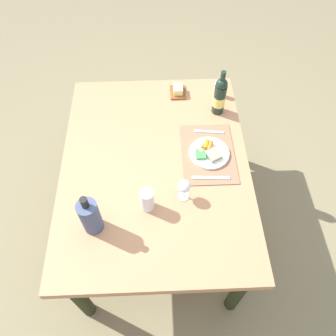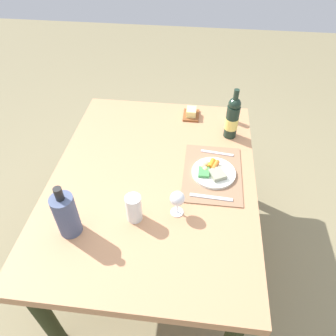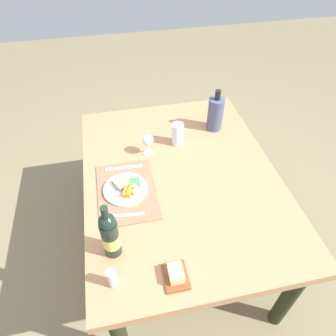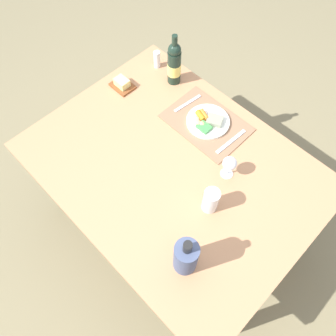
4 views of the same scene
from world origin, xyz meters
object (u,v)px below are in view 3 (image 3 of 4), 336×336
knife (126,215)px  wine_glass (148,141)px  dinner_plate (126,188)px  fork (124,168)px  salt_shaker (112,278)px  wine_bottle (110,235)px  butter_dish (176,275)px  cooler_bottle (215,114)px  dining_table (181,185)px  water_tumbler (177,135)px

knife → wine_glass: wine_glass is taller
dinner_plate → fork: (-0.17, 0.00, -0.01)m
knife → wine_glass: (-0.43, 0.18, 0.09)m
salt_shaker → wine_glass: 0.81m
knife → wine_bottle: (0.18, -0.07, 0.12)m
dinner_plate → wine_bottle: 0.37m
dinner_plate → butter_dish: bearing=15.9°
cooler_bottle → wine_glass: 0.48m
cooler_bottle → dining_table: bearing=-39.9°
water_tumbler → wine_glass: 0.20m
water_tumbler → cooler_bottle: cooler_bottle is taller
salt_shaker → dining_table: bearing=142.8°
dinner_plate → cooler_bottle: (-0.43, 0.62, 0.09)m
fork → cooler_bottle: cooler_bottle is taller
dining_table → knife: bearing=-56.6°
knife → wine_glass: bearing=163.8°
fork → wine_bottle: (0.51, -0.10, 0.12)m
dining_table → water_tumbler: 0.31m
wine_glass → dining_table: bearing=34.2°
dinner_plate → butter_dish: butter_dish is taller
fork → wine_glass: size_ratio=1.56×
fork → butter_dish: bearing=14.9°
fork → wine_glass: 0.21m
salt_shaker → wine_bottle: wine_bottle is taller
fork → wine_glass: (-0.10, 0.16, 0.09)m
dinner_plate → wine_bottle: (0.34, -0.09, 0.11)m
dining_table → wine_glass: size_ratio=10.50×
knife → salt_shaker: 0.34m
cooler_bottle → salt_shaker: size_ratio=2.63×
fork → wine_glass: bearing=126.8°
salt_shaker → wine_bottle: bearing=175.2°
wine_glass → salt_shaker: bearing=-19.3°
dining_table → salt_shaker: 0.70m
wine_bottle → butter_dish: bearing=54.1°
butter_dish → wine_glass: bearing=178.9°
knife → cooler_bottle: bearing=139.2°
knife → cooler_bottle: 0.87m
dinner_plate → water_tumbler: bearing=133.0°
knife → wine_glass: size_ratio=1.36×
butter_dish → wine_bottle: 0.31m
wine_bottle → dining_table: bearing=134.5°
wine_glass → wine_bottle: 0.66m
dinner_plate → wine_bottle: size_ratio=0.74×
dinner_plate → fork: bearing=178.5°
fork → knife: (0.33, -0.03, 0.00)m
knife → wine_glass: 0.48m
water_tumbler → cooler_bottle: bearing=110.5°
fork → butter_dish: 0.70m
dining_table → fork: 0.34m
fork → dining_table: bearing=72.8°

